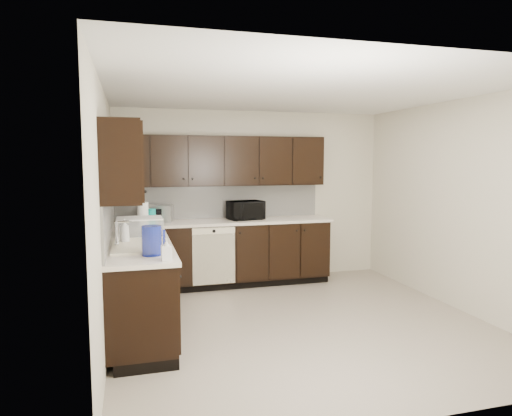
{
  "coord_description": "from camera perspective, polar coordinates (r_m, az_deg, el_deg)",
  "views": [
    {
      "loc": [
        -1.77,
        -4.56,
        1.79
      ],
      "look_at": [
        -0.33,
        0.6,
        1.22
      ],
      "focal_mm": 32.0,
      "sensor_mm": 36.0,
      "label": 1
    }
  ],
  "objects": [
    {
      "name": "wall_back",
      "position": [
        6.81,
        -0.43,
        1.52
      ],
      "size": [
        4.0,
        0.02,
        2.5
      ],
      "primitive_type": "cube",
      "color": "beige",
      "rests_on": "floor"
    },
    {
      "name": "soap_bottle_a",
      "position": [
        3.94,
        -11.13,
        -5.08
      ],
      "size": [
        0.09,
        0.09,
        0.19
      ],
      "primitive_type": "imported",
      "rotation": [
        0.0,
        0.0,
        0.02
      ],
      "color": "gray",
      "rests_on": "countertop"
    },
    {
      "name": "dishwasher",
      "position": [
        6.19,
        -5.29,
        -5.55
      ],
      "size": [
        0.58,
        0.04,
        0.78
      ],
      "color": "#EFE6C3",
      "rests_on": "lower_cabinets"
    },
    {
      "name": "microwave",
      "position": [
        6.49,
        -1.33,
        -0.28
      ],
      "size": [
        0.53,
        0.4,
        0.27
      ],
      "primitive_type": "imported",
      "rotation": [
        0.0,
        0.0,
        0.17
      ],
      "color": "black",
      "rests_on": "countertop"
    },
    {
      "name": "countertop",
      "position": [
        5.78,
        -7.81,
        -2.64
      ],
      "size": [
        3.03,
        2.83,
        0.04
      ],
      "color": "silver",
      "rests_on": "lower_cabinets"
    },
    {
      "name": "teal_tumbler",
      "position": [
        5.96,
        -12.9,
        -1.18
      ],
      "size": [
        0.12,
        0.12,
        0.23
      ],
      "primitive_type": "cylinder",
      "rotation": [
        0.0,
        0.0,
        0.19
      ],
      "color": "#0D9891",
      "rests_on": "countertop"
    },
    {
      "name": "backsplash",
      "position": [
        5.93,
        -10.13,
        0.07
      ],
      "size": [
        3.0,
        2.8,
        0.48
      ],
      "color": "silver",
      "rests_on": "countertop"
    },
    {
      "name": "sink",
      "position": [
        4.64,
        -14.22,
        -5.42
      ],
      "size": [
        0.54,
        0.82,
        0.42
      ],
      "color": "#EFE6C3",
      "rests_on": "countertop"
    },
    {
      "name": "upper_cabinets",
      "position": [
        5.8,
        -8.98,
        5.8
      ],
      "size": [
        3.0,
        2.8,
        0.7
      ],
      "color": "black",
      "rests_on": "wall_back"
    },
    {
      "name": "wall_right",
      "position": [
        5.94,
        23.95,
        0.33
      ],
      "size": [
        0.02,
        4.0,
        2.5
      ],
      "primitive_type": "cube",
      "color": "beige",
      "rests_on": "floor"
    },
    {
      "name": "toaster_oven",
      "position": [
        6.36,
        -12.11,
        -0.68
      ],
      "size": [
        0.43,
        0.36,
        0.24
      ],
      "primitive_type": "cube",
      "rotation": [
        0.0,
        0.0,
        -0.23
      ],
      "color": "#B9B9BC",
      "rests_on": "countertop"
    },
    {
      "name": "soap_bottle_b",
      "position": [
        4.83,
        -16.11,
        -2.77
      ],
      "size": [
        0.12,
        0.12,
        0.25
      ],
      "primitive_type": "imported",
      "rotation": [
        0.0,
        0.0,
        -0.29
      ],
      "color": "gray",
      "rests_on": "countertop"
    },
    {
      "name": "blue_pitcher",
      "position": [
        4.17,
        -12.9,
        -3.99
      ],
      "size": [
        0.19,
        0.19,
        0.26
      ],
      "primitive_type": "cylinder",
      "rotation": [
        0.0,
        0.0,
        0.1
      ],
      "color": "#101E98",
      "rests_on": "countertop"
    },
    {
      "name": "wall_front",
      "position": [
        3.15,
        18.86,
        -4.1
      ],
      "size": [
        4.0,
        0.02,
        2.5
      ],
      "primitive_type": "cube",
      "color": "beige",
      "rests_on": "floor"
    },
    {
      "name": "wall_left",
      "position": [
        4.6,
        -18.32,
        -0.98
      ],
      "size": [
        0.02,
        4.0,
        2.5
      ],
      "primitive_type": "cube",
      "color": "beige",
      "rests_on": "floor"
    },
    {
      "name": "paper_towel_roll",
      "position": [
        5.95,
        -13.94,
        -0.8
      ],
      "size": [
        0.19,
        0.19,
        0.31
      ],
      "primitive_type": "cylinder",
      "rotation": [
        0.0,
        0.0,
        -0.4
      ],
      "color": "white",
      "rests_on": "countertop"
    },
    {
      "name": "lower_cabinets",
      "position": [
        5.88,
        -7.72,
        -7.52
      ],
      "size": [
        3.0,
        2.8,
        0.9
      ],
      "color": "black",
      "rests_on": "floor"
    },
    {
      "name": "storage_bin",
      "position": [
        5.34,
        -14.34,
        -2.25
      ],
      "size": [
        0.52,
        0.41,
        0.19
      ],
      "primitive_type": "cube",
      "rotation": [
        0.0,
        0.0,
        0.1
      ],
      "color": "white",
      "rests_on": "countertop"
    },
    {
      "name": "floor",
      "position": [
        5.21,
        5.49,
        -14.07
      ],
      "size": [
        4.0,
        4.0,
        0.0
      ],
      "primitive_type": "plane",
      "color": "#A19585",
      "rests_on": "ground"
    },
    {
      "name": "ceiling",
      "position": [
        4.94,
        5.79,
        14.3
      ],
      "size": [
        4.0,
        4.0,
        0.0
      ],
      "primitive_type": "plane",
      "rotation": [
        3.14,
        0.0,
        0.0
      ],
      "color": "white",
      "rests_on": "wall_back"
    }
  ]
}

